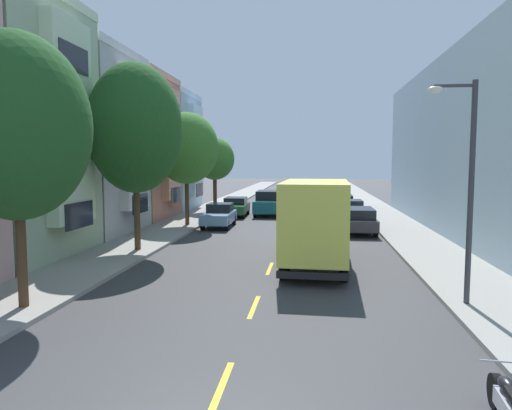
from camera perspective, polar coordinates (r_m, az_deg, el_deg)
ground_plane at (r=36.72m, az=4.21°, el=-1.36°), size 160.00×160.00×0.00m
sidewalk_left at (r=35.78m, az=-7.38°, el=-1.45°), size 3.20×120.00×0.14m
sidewalk_right at (r=35.11m, az=15.71°, el=-1.73°), size 3.20×120.00×0.14m
lane_centerline_dashes at (r=31.27m, az=3.74°, el=-2.51°), size 0.14×47.20×0.01m
townhouse_third_dove_grey at (r=30.86m, az=-25.34°, el=6.30°), size 12.80×6.95×10.52m
townhouse_fourth_terracotta at (r=36.95m, az=-18.91°, el=6.20°), size 12.07×6.95×10.43m
townhouse_fifth_powder_blue at (r=43.66m, az=-15.32°, el=5.88°), size 12.92×6.95×10.09m
street_tree_nearest at (r=14.71m, az=-26.75°, el=8.35°), size 4.01×4.01×7.60m
street_tree_second at (r=22.60m, az=-14.25°, el=8.89°), size 4.26×4.26×8.54m
street_tree_third at (r=30.95m, az=-8.32°, el=6.73°), size 4.12×4.12×7.20m
street_tree_farthest at (r=39.50m, az=-4.96°, el=5.49°), size 3.24×3.24×6.02m
street_lamp at (r=14.71m, az=23.76°, el=3.31°), size 1.35×0.28×6.33m
delivery_box_truck at (r=19.12m, az=7.17°, el=-1.63°), size 2.65×7.36×3.46m
parked_hatchback_sky at (r=30.72m, az=-4.43°, el=-1.24°), size 1.80×4.02×1.50m
parked_wagon_charcoal at (r=28.69m, az=12.17°, el=-1.70°), size 1.84×4.71×1.50m
parked_sedan_forest at (r=36.84m, az=-2.46°, el=-0.16°), size 1.92×4.55×1.43m
parked_sedan_silver at (r=35.36m, az=11.22°, el=-0.48°), size 1.85×4.52×1.43m
parked_pickup_black at (r=45.75m, az=10.06°, el=0.92°), size 2.09×5.33×1.73m
moving_teal_sedan at (r=37.32m, az=1.50°, el=0.28°), size 1.95×4.80×1.93m
parked_motorcycle at (r=8.99m, az=28.03°, el=-20.46°), size 0.62×2.05×0.90m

